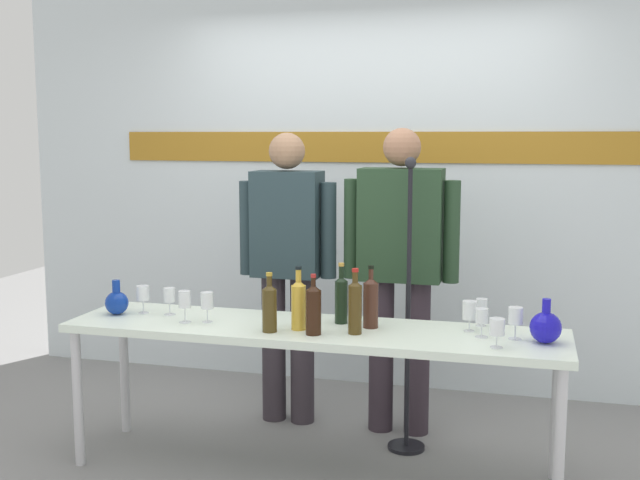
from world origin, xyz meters
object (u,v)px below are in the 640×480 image
Objects in this scene: decanter_blue_left at (117,302)px; wine_glass_left_2 at (185,300)px; decanter_blue_right at (546,327)px; wine_glass_right_1 at (482,317)px; microphone_stand at (408,354)px; wine_bottle_1 at (355,305)px; wine_bottle_4 at (299,303)px; wine_glass_left_3 at (169,296)px; wine_glass_right_3 at (497,327)px; wine_bottle_0 at (341,298)px; wine_glass_right_0 at (481,307)px; wine_glass_right_2 at (516,316)px; wine_bottle_3 at (313,308)px; presenter_right at (400,259)px; wine_glass_left_0 at (207,301)px; presenter_left at (288,260)px; wine_glass_right_4 at (470,311)px; display_table at (312,339)px; wine_bottle_2 at (371,301)px; wine_bottle_5 at (269,306)px.

decanter_blue_left is 0.43m from wine_glass_left_2.
decanter_blue_right reaches higher than decanter_blue_left.
wine_glass_right_1 is 0.64m from microphone_stand.
wine_bottle_1 is 2.30× the size of wine_glass_right_1.
wine_bottle_4 is 2.15× the size of wine_glass_left_3.
wine_bottle_0 is at bearing 161.40° from wine_glass_right_3.
wine_glass_right_0 is (1.44, 0.32, -0.02)m from wine_glass_left_2.
wine_bottle_3 is at bearing -170.20° from wine_glass_right_2.
wine_bottle_0 is 0.79m from wine_glass_left_2.
wine_glass_right_1 is (-0.29, 0.03, 0.02)m from decanter_blue_right.
wine_bottle_4 is at bearing -134.64° from microphone_stand.
presenter_right is 0.74m from wine_bottle_1.
wine_bottle_1 is 2.04× the size of wine_glass_left_0.
presenter_left reaches higher than wine_glass_left_3.
wine_glass_right_4 is (-0.35, 0.13, 0.03)m from decanter_blue_right.
wine_glass_left_3 is (-0.79, 0.05, 0.16)m from display_table.
wine_glass_right_4 is (1.55, 0.06, -0.00)m from wine_glass_left_3.
decanter_blue_left is 1.34× the size of wine_glass_right_1.
wine_bottle_1 is (0.23, -0.07, 0.20)m from display_table.
wine_glass_right_1 is at bearing -43.88° from microphone_stand.
decanter_blue_right is at bearing 1.26° from wine_glass_left_0.
wine_glass_left_2 is (-0.97, -0.73, -0.14)m from presenter_right.
wine_bottle_2 reaches higher than wine_bottle_5.
wine_bottle_5 is 0.96m from wine_glass_right_4.
wine_glass_right_3 is at bearing -6.43° from wine_bottle_1.
wine_glass_right_4 is (0.93, 0.26, -0.02)m from wine_bottle_5.
wine_bottle_2 is at bearing 8.89° from wine_glass_left_2.
decanter_blue_right is at bearing -31.14° from microphone_stand.
presenter_left is at bearing 146.95° from wine_glass_right_3.
decanter_blue_right reaches higher than wine_glass_left_2.
display_table is at bearing -178.77° from wine_glass_right_2.
wine_bottle_1 is 2.37× the size of wine_glass_right_3.
wine_bottle_1 is at bearing -1.98° from wine_glass_left_0.
wine_glass_left_0 is 0.10× the size of microphone_stand.
wine_glass_right_0 is 1.04× the size of wine_glass_right_3.
wine_glass_right_2 is (1.30, -0.63, -0.11)m from presenter_left.
wine_bottle_5 is 1.87× the size of wine_glass_left_0.
wine_glass_right_1 is (1.15, -0.63, -0.12)m from presenter_left.
wine_glass_left_3 is 1.70m from wine_glass_right_3.
wine_glass_left_0 is at bearing -3.90° from decanter_blue_left.
presenter_right is 12.96× the size of wine_glass_right_3.
wine_glass_right_2 is at bearing -23.77° from wine_glass_right_4.
display_table is at bearing -178.83° from wine_glass_right_1.
presenter_left is 0.92m from wine_bottle_1.
decanter_blue_left is at bearing 177.23° from wine_bottle_1.
display_table is 18.05× the size of wine_glass_right_1.
wine_bottle_3 reaches higher than wine_glass_left_2.
presenter_left is at bearing 66.86° from wine_glass_left_2.
wine_glass_right_4 is at bearing 20.04° from wine_bottle_1.
wine_bottle_5 is 2.11× the size of wine_glass_right_1.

